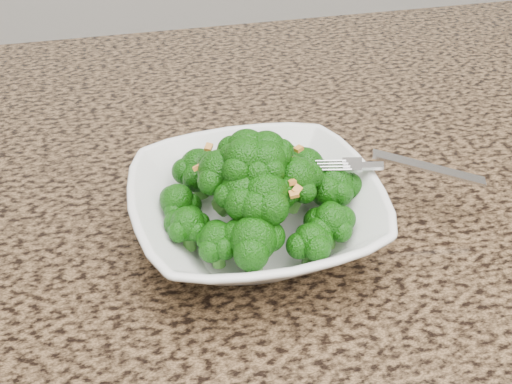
{
  "coord_description": "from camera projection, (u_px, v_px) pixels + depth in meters",
  "views": [
    {
      "loc": [
        -0.2,
        -0.15,
        1.28
      ],
      "look_at": [
        -0.09,
        0.3,
        0.95
      ],
      "focal_mm": 45.0,
      "sensor_mm": 36.0,
      "label": 1
    }
  ],
  "objects": [
    {
      "name": "broccoli_pile",
      "position": [
        256.0,
        153.0,
        0.55
      ],
      "size": [
        0.2,
        0.2,
        0.07
      ],
      "primitive_type": null,
      "color": "#135409",
      "rests_on": "bowl"
    },
    {
      "name": "bowl",
      "position": [
        256.0,
        212.0,
        0.58
      ],
      "size": [
        0.23,
        0.23,
        0.06
      ],
      "primitive_type": "imported",
      "rotation": [
        0.0,
        0.0,
        0.03
      ],
      "color": "white",
      "rests_on": "granite_counter"
    },
    {
      "name": "fork",
      "position": [
        376.0,
        165.0,
        0.58
      ],
      "size": [
        0.18,
        0.09,
        0.01
      ],
      "primitive_type": null,
      "rotation": [
        0.0,
        0.0,
        -0.36
      ],
      "color": "silver",
      "rests_on": "bowl"
    },
    {
      "name": "granite_counter",
      "position": [
        346.0,
        232.0,
        0.63
      ],
      "size": [
        1.64,
        1.04,
        0.03
      ],
      "primitive_type": "cube",
      "color": "brown",
      "rests_on": "cabinet"
    },
    {
      "name": "garlic_topping",
      "position": [
        256.0,
        113.0,
        0.52
      ],
      "size": [
        0.12,
        0.12,
        0.01
      ],
      "primitive_type": null,
      "color": "#ED983A",
      "rests_on": "broccoli_pile"
    }
  ]
}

